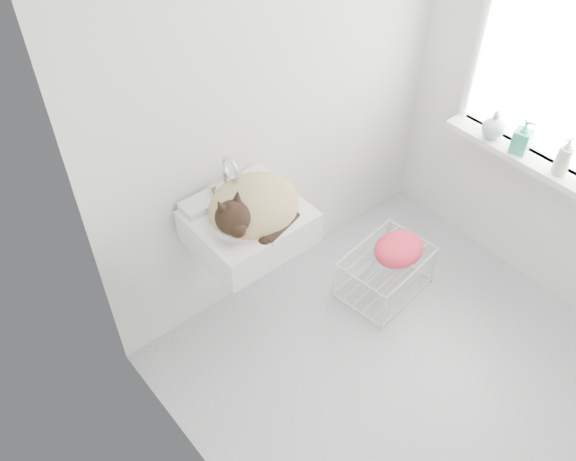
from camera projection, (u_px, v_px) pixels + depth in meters
floor at (399, 367)px, 3.28m from camera, size 2.20×2.00×0.02m
back_wall at (280, 89)px, 2.96m from camera, size 2.20×0.02×2.50m
left_wall at (209, 335)px, 1.91m from camera, size 0.02×2.00×2.50m
window_glass at (556, 62)px, 2.95m from camera, size 0.01×0.80×1.00m
window_frame at (554, 63)px, 2.95m from camera, size 0.04×0.90×1.10m
windowsill at (518, 154)px, 3.28m from camera, size 0.16×0.88×0.04m
sink at (248, 213)px, 2.91m from camera, size 0.54×0.47×0.22m
faucet at (224, 172)px, 2.91m from camera, size 0.20×0.14×0.20m
cat at (252, 207)px, 2.88m from camera, size 0.47×0.38×0.30m
wire_rack at (385, 273)px, 3.57m from camera, size 0.55×0.41×0.30m
towel at (398, 253)px, 3.43m from camera, size 0.31×0.22×0.13m
bottle_a at (558, 173)px, 3.13m from camera, size 0.09×0.09×0.18m
bottle_b at (518, 151)px, 3.26m from camera, size 0.11×0.11×0.19m
bottle_c at (491, 137)px, 3.36m from camera, size 0.18×0.18×0.17m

